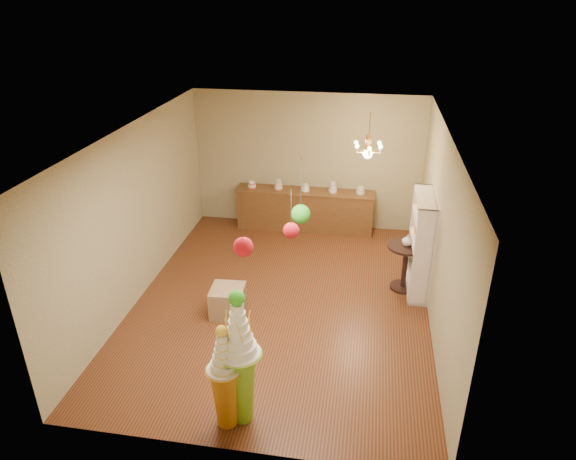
% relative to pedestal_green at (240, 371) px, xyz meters
% --- Properties ---
extents(floor, '(6.50, 6.50, 0.00)m').
position_rel_pedestal_green_xyz_m(floor, '(0.03, 2.73, -0.76)').
color(floor, '#542B16').
rests_on(floor, ground).
extents(ceiling, '(6.50, 6.50, 0.00)m').
position_rel_pedestal_green_xyz_m(ceiling, '(0.03, 2.73, 2.24)').
color(ceiling, white).
rests_on(ceiling, ground).
extents(wall_back, '(5.00, 0.04, 3.00)m').
position_rel_pedestal_green_xyz_m(wall_back, '(0.03, 5.98, 0.74)').
color(wall_back, '#9A916C').
rests_on(wall_back, ground).
extents(wall_front, '(5.00, 0.04, 3.00)m').
position_rel_pedestal_green_xyz_m(wall_front, '(0.03, -0.52, 0.74)').
color(wall_front, '#9A916C').
rests_on(wall_front, ground).
extents(wall_left, '(0.04, 6.50, 3.00)m').
position_rel_pedestal_green_xyz_m(wall_left, '(-2.47, 2.73, 0.74)').
color(wall_left, '#9A916C').
rests_on(wall_left, ground).
extents(wall_right, '(0.04, 6.50, 3.00)m').
position_rel_pedestal_green_xyz_m(wall_right, '(2.53, 2.73, 0.74)').
color(wall_right, '#9A916C').
rests_on(wall_right, ground).
extents(pedestal_green, '(0.67, 0.67, 1.91)m').
position_rel_pedestal_green_xyz_m(pedestal_green, '(0.00, 0.00, 0.00)').
color(pedestal_green, '#7AB127').
rests_on(pedestal_green, floor).
extents(pedestal_orange, '(0.54, 0.54, 1.49)m').
position_rel_pedestal_green_xyz_m(pedestal_orange, '(-0.17, -0.12, -0.19)').
color(pedestal_orange, orange).
rests_on(pedestal_orange, floor).
extents(burlap_riser, '(0.58, 0.58, 0.50)m').
position_rel_pedestal_green_xyz_m(burlap_riser, '(-0.79, 2.19, -0.52)').
color(burlap_riser, '#8F714E').
rests_on(burlap_riser, floor).
extents(sideboard, '(3.04, 0.54, 1.16)m').
position_rel_pedestal_green_xyz_m(sideboard, '(0.03, 5.70, -0.29)').
color(sideboard, brown).
rests_on(sideboard, floor).
extents(shelving_unit, '(0.33, 1.20, 1.80)m').
position_rel_pedestal_green_xyz_m(shelving_unit, '(2.37, 3.53, 0.14)').
color(shelving_unit, silver).
rests_on(shelving_unit, floor).
extents(round_table, '(0.78, 0.78, 0.88)m').
position_rel_pedestal_green_xyz_m(round_table, '(2.13, 3.49, -0.20)').
color(round_table, black).
rests_on(round_table, floor).
extents(vase, '(0.24, 0.24, 0.20)m').
position_rel_pedestal_green_xyz_m(vase, '(2.13, 3.49, 0.22)').
color(vase, silver).
rests_on(vase, round_table).
extents(pom_red_left, '(0.22, 0.22, 0.69)m').
position_rel_pedestal_green_xyz_m(pom_red_left, '(0.08, 0.10, 1.66)').
color(pom_red_left, '#3B352A').
rests_on(pom_red_left, ceiling).
extents(pom_green_mid, '(0.27, 0.27, 0.95)m').
position_rel_pedestal_green_xyz_m(pom_green_mid, '(0.50, 1.62, 1.42)').
color(pom_green_mid, '#3B352A').
rests_on(pom_green_mid, ceiling).
extents(pom_red_right, '(0.19, 0.19, 0.66)m').
position_rel_pedestal_green_xyz_m(pom_red_right, '(0.53, 0.57, 1.67)').
color(pom_red_right, '#3B352A').
rests_on(pom_red_right, ceiling).
extents(chandelier, '(0.74, 0.74, 0.85)m').
position_rel_pedestal_green_xyz_m(chandelier, '(1.33, 4.32, 1.54)').
color(chandelier, '#E5A150').
rests_on(chandelier, ceiling).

